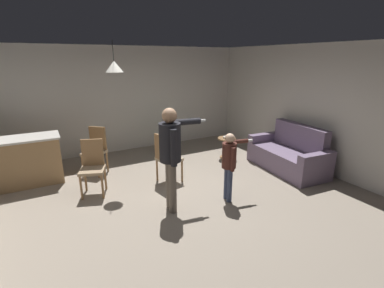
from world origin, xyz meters
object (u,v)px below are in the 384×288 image
at_px(couch_floral, 289,155).
at_px(person_adult, 171,149).
at_px(kitchen_counter, 27,161).
at_px(side_table_by_couch, 226,145).
at_px(dining_chair_centre_back, 96,149).
at_px(spare_remote_on_table, 224,137).
at_px(dining_chair_by_counter, 166,156).
at_px(person_child, 230,160).
at_px(potted_plant_corner, 170,140).
at_px(dining_chair_near_wall, 93,165).

relative_size(couch_floral, person_adult, 1.10).
xyz_separation_m(kitchen_counter, side_table_by_couch, (4.29, -0.65, -0.15)).
bearing_deg(dining_chair_centre_back, spare_remote_on_table, -148.15).
relative_size(kitchen_counter, dining_chair_by_counter, 1.26).
height_order(dining_chair_by_counter, spare_remote_on_table, dining_chair_by_counter).
distance_m(kitchen_counter, person_child, 3.93).
xyz_separation_m(person_adult, dining_chair_by_counter, (0.34, 1.01, -0.50)).
xyz_separation_m(dining_chair_by_counter, potted_plant_corner, (0.68, 1.34, -0.10)).
height_order(dining_chair_near_wall, potted_plant_corner, dining_chair_near_wall).
distance_m(kitchen_counter, dining_chair_near_wall, 1.48).
bearing_deg(kitchen_counter, couch_floral, -20.64).
bearing_deg(person_adult, dining_chair_near_wall, -132.06).
height_order(kitchen_counter, person_adult, person_adult).
height_order(kitchen_counter, side_table_by_couch, kitchen_counter).
relative_size(couch_floral, dining_chair_by_counter, 1.86).
bearing_deg(person_child, couch_floral, 115.46).
bearing_deg(potted_plant_corner, spare_remote_on_table, -31.67).
bearing_deg(dining_chair_centre_back, side_table_by_couch, -148.65).
bearing_deg(kitchen_counter, potted_plant_corner, 1.80).
bearing_deg(dining_chair_by_counter, spare_remote_on_table, 97.38).
height_order(dining_chair_by_counter, potted_plant_corner, dining_chair_by_counter).
bearing_deg(spare_remote_on_table, dining_chair_centre_back, 169.34).
bearing_deg(spare_remote_on_table, person_child, -122.91).
bearing_deg(side_table_by_couch, dining_chair_by_counter, -162.56).
relative_size(person_adult, dining_chair_by_counter, 1.69).
distance_m(side_table_by_couch, potted_plant_corner, 1.42).
bearing_deg(dining_chair_by_counter, person_child, 17.05).
bearing_deg(side_table_by_couch, potted_plant_corner, 148.07).
height_order(side_table_by_couch, person_child, person_child).
distance_m(side_table_by_couch, person_adult, 2.83).
xyz_separation_m(couch_floral, kitchen_counter, (-5.09, 1.92, 0.15)).
bearing_deg(person_child, dining_chair_near_wall, -114.32).
relative_size(side_table_by_couch, potted_plant_corner, 0.64).
bearing_deg(couch_floral, potted_plant_corner, 49.60).
relative_size(couch_floral, kitchen_counter, 1.48).
xyz_separation_m(dining_chair_near_wall, spare_remote_on_table, (3.18, 0.41, -0.01)).
height_order(couch_floral, spare_remote_on_table, couch_floral).
bearing_deg(dining_chair_centre_back, kitchen_counter, 39.81).
xyz_separation_m(couch_floral, spare_remote_on_table, (-0.84, 1.30, 0.21)).
relative_size(person_adult, person_child, 1.39).
height_order(person_child, dining_chair_by_counter, person_child).
bearing_deg(spare_remote_on_table, couch_floral, -57.06).
height_order(couch_floral, dining_chair_near_wall, same).
relative_size(couch_floral, spare_remote_on_table, 14.35).
xyz_separation_m(side_table_by_couch, person_child, (-1.23, -1.79, 0.43)).
relative_size(kitchen_counter, dining_chair_centre_back, 1.26).
distance_m(kitchen_counter, dining_chair_centre_back, 1.29).
xyz_separation_m(person_adult, dining_chair_near_wall, (-1.01, 1.23, -0.50)).
bearing_deg(couch_floral, side_table_by_couch, 37.04).
relative_size(person_adult, dining_chair_centre_back, 1.69).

